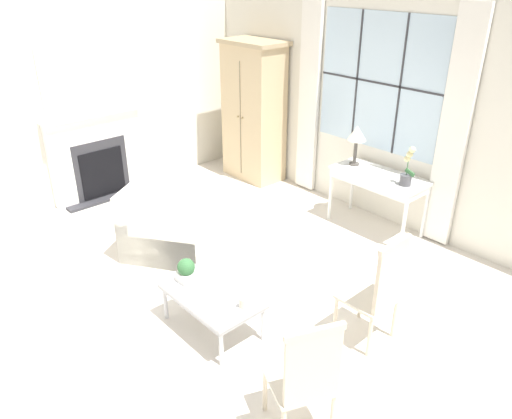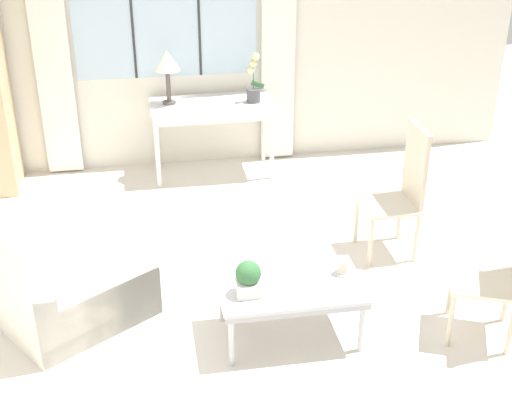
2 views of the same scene
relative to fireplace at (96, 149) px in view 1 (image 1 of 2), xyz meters
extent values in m
plane|color=silver|center=(2.91, -0.49, -0.73)|extent=(14.00, 14.00, 0.00)
cube|color=silver|center=(2.91, 2.54, 0.67)|extent=(7.20, 0.06, 2.80)
cube|color=silver|center=(2.91, 2.51, 1.04)|extent=(1.79, 0.01, 1.68)
cube|color=#2D2D33|center=(2.59, 2.50, 1.04)|extent=(0.02, 0.02, 1.68)
cube|color=#2D2D33|center=(3.23, 2.50, 1.04)|extent=(0.02, 0.02, 1.68)
cube|color=#2D2D33|center=(2.91, 2.50, 1.04)|extent=(1.79, 0.02, 0.02)
cube|color=white|center=(1.81, 2.46, 0.67)|extent=(0.34, 0.06, 2.77)
cube|color=white|center=(4.01, 2.46, 0.67)|extent=(0.34, 0.06, 2.77)
cube|color=silver|center=(-0.12, 0.11, 0.67)|extent=(0.06, 7.20, 2.80)
cube|color=#2D2D33|center=(0.08, 0.00, -0.71)|extent=(0.34, 1.22, 0.04)
cube|color=white|center=(0.00, 0.00, -0.11)|extent=(0.18, 1.35, 1.24)
cube|color=white|center=(0.03, 0.00, 0.52)|extent=(0.24, 1.43, 0.04)
cube|color=black|center=(0.10, 0.00, -0.33)|extent=(0.02, 0.65, 0.68)
cube|color=#2D2D33|center=(0.09, 0.00, -0.27)|extent=(0.01, 0.81, 0.84)
cube|color=white|center=(-0.07, 0.00, 0.98)|extent=(0.04, 1.19, 0.90)
cube|color=silver|center=(-0.05, 0.00, 0.98)|extent=(0.01, 1.11, 0.82)
cube|color=tan|center=(0.92, 2.20, 0.30)|extent=(0.93, 0.54, 2.06)
cube|color=tan|center=(0.92, 2.20, 1.36)|extent=(1.01, 0.60, 0.06)
cube|color=#74644C|center=(0.92, 1.92, 0.26)|extent=(0.01, 0.01, 1.73)
sphere|color=#997F4C|center=(0.87, 1.92, 0.30)|extent=(0.03, 0.03, 0.03)
sphere|color=#997F4C|center=(0.97, 1.92, 0.30)|extent=(0.03, 0.03, 0.03)
cube|color=white|center=(3.30, 2.18, 0.01)|extent=(1.21, 0.55, 0.03)
cube|color=white|center=(3.30, 2.18, -0.06)|extent=(1.16, 0.52, 0.10)
cylinder|color=white|center=(2.73, 1.95, -0.37)|extent=(0.04, 0.04, 0.73)
cylinder|color=white|center=(3.86, 1.95, -0.37)|extent=(0.04, 0.04, 0.73)
cylinder|color=white|center=(2.73, 2.41, -0.37)|extent=(0.04, 0.04, 0.73)
cylinder|color=white|center=(3.86, 2.41, -0.37)|extent=(0.04, 0.04, 0.73)
cylinder|color=#4C4742|center=(2.88, 2.20, 0.04)|extent=(0.13, 0.13, 0.02)
cylinder|color=#4C4742|center=(2.88, 2.20, 0.20)|extent=(0.05, 0.05, 0.31)
cone|color=beige|center=(2.88, 2.20, 0.45)|extent=(0.25, 0.25, 0.19)
cylinder|color=#4C4C51|center=(3.70, 2.12, 0.09)|extent=(0.14, 0.14, 0.13)
cylinder|color=#336638|center=(3.70, 2.12, 0.33)|extent=(0.01, 0.01, 0.34)
cube|color=#336638|center=(3.74, 2.12, 0.20)|extent=(0.13, 0.02, 0.08)
sphere|color=beige|center=(3.68, 2.13, 0.35)|extent=(0.08, 0.08, 0.08)
sphere|color=beige|center=(3.70, 2.13, 0.41)|extent=(0.08, 0.08, 0.08)
sphere|color=beige|center=(3.73, 2.13, 0.47)|extent=(0.08, 0.08, 0.08)
cube|color=silver|center=(2.02, -0.12, -0.54)|extent=(1.26, 1.23, 0.39)
cube|color=silver|center=(1.69, -0.34, -0.12)|extent=(0.60, 0.79, 0.44)
cube|color=silver|center=(1.84, 0.15, -0.47)|extent=(0.90, 0.69, 0.53)
cube|color=silver|center=(2.19, -0.38, -0.47)|extent=(0.90, 0.69, 0.53)
cube|color=beige|center=(4.50, 0.36, -0.30)|extent=(0.44, 0.44, 0.03)
cube|color=beige|center=(4.70, 0.36, 0.01)|extent=(0.04, 0.41, 0.59)
cube|color=beige|center=(4.70, 0.36, 0.33)|extent=(0.04, 0.43, 0.05)
cylinder|color=beige|center=(4.31, 0.17, -0.52)|extent=(0.04, 0.04, 0.42)
cylinder|color=beige|center=(4.31, 0.55, -0.52)|extent=(0.04, 0.04, 0.42)
cylinder|color=beige|center=(4.69, 0.17, -0.52)|extent=(0.04, 0.04, 0.42)
cylinder|color=beige|center=(4.69, 0.55, -0.52)|extent=(0.04, 0.04, 0.42)
cube|color=beige|center=(4.77, -0.81, -0.31)|extent=(0.58, 0.58, 0.03)
cube|color=beige|center=(4.95, -0.89, -0.01)|extent=(0.19, 0.39, 0.57)
cube|color=beige|center=(4.95, -0.89, 0.29)|extent=(0.21, 0.41, 0.05)
cylinder|color=beige|center=(4.52, -0.91, -0.53)|extent=(0.04, 0.04, 0.41)
cylinder|color=beige|center=(4.67, -0.56, -0.53)|extent=(0.04, 0.04, 0.41)
cylinder|color=beige|center=(5.02, -0.71, -0.53)|extent=(0.04, 0.04, 0.41)
cube|color=#BCBCC1|center=(3.49, -0.62, -0.33)|extent=(0.96, 0.59, 0.03)
cube|color=#A0A0A4|center=(3.49, -0.62, -0.36)|extent=(0.94, 0.58, 0.04)
cylinder|color=#BCBCC1|center=(3.06, -0.86, -0.54)|extent=(0.04, 0.04, 0.40)
cylinder|color=#BCBCC1|center=(3.92, -0.86, -0.54)|extent=(0.04, 0.04, 0.40)
cylinder|color=#BCBCC1|center=(3.06, -0.37, -0.54)|extent=(0.04, 0.04, 0.40)
cylinder|color=#BCBCC1|center=(3.92, -0.37, -0.54)|extent=(0.04, 0.04, 0.40)
cube|color=white|center=(3.19, -0.69, -0.26)|extent=(0.16, 0.16, 0.10)
sphere|color=#336638|center=(3.19, -0.69, -0.16)|extent=(0.17, 0.17, 0.17)
cylinder|color=silver|center=(3.86, -0.56, -0.31)|extent=(0.11, 0.11, 0.01)
cylinder|color=beige|center=(3.86, -0.56, -0.26)|extent=(0.08, 0.08, 0.09)
cylinder|color=black|center=(3.86, -0.56, -0.21)|extent=(0.00, 0.00, 0.01)
camera|label=1|loc=(6.54, -2.83, 2.39)|focal=35.00mm
camera|label=2|loc=(2.59, -4.49, 2.29)|focal=50.00mm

